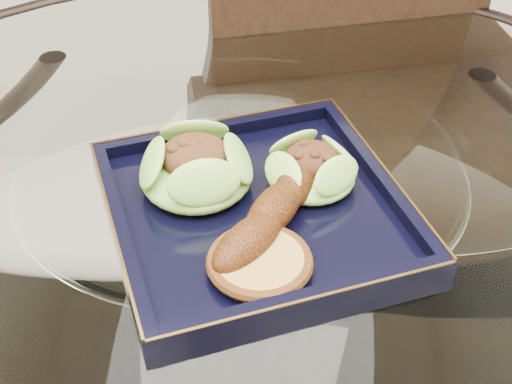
{
  "coord_description": "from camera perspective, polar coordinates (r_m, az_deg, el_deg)",
  "views": [
    {
      "loc": [
        0.06,
        -0.54,
        1.22
      ],
      "look_at": [
        0.02,
        -0.03,
        0.8
      ],
      "focal_mm": 50.0,
      "sensor_mm": 36.0,
      "label": 1
    }
  ],
  "objects": [
    {
      "name": "crumb_patty",
      "position": [
        0.61,
        0.3,
        -5.74
      ],
      "size": [
        0.1,
        0.1,
        0.02
      ],
      "primitive_type": "cylinder",
      "rotation": [
        0.0,
        0.0,
        -0.27
      ],
      "color": "gold",
      "rests_on": "navy_plate"
    },
    {
      "name": "roasted_plantain",
      "position": [
        0.65,
        1.45,
        -1.4
      ],
      "size": [
        0.11,
        0.18,
        0.03
      ],
      "primitive_type": "ellipsoid",
      "rotation": [
        0.0,
        0.0,
        1.15
      ],
      "color": "#5C2809",
      "rests_on": "navy_plate"
    },
    {
      "name": "lettuce_wrap_left",
      "position": [
        0.69,
        -4.81,
        1.68
      ],
      "size": [
        0.13,
        0.13,
        0.04
      ],
      "primitive_type": "ellipsoid",
      "rotation": [
        0.0,
        0.0,
        -0.18
      ],
      "color": "#70A12F",
      "rests_on": "navy_plate"
    },
    {
      "name": "dining_chair",
      "position": [
        1.08,
        8.79,
        0.87
      ],
      "size": [
        0.54,
        0.54,
        1.0
      ],
      "rotation": [
        0.0,
        0.0,
        0.3
      ],
      "color": "black",
      "rests_on": "ground"
    },
    {
      "name": "navy_plate",
      "position": [
        0.68,
        0.0,
        -1.95
      ],
      "size": [
        0.35,
        0.35,
        0.02
      ],
      "primitive_type": "cube",
      "rotation": [
        0.0,
        0.0,
        0.41
      ],
      "color": "black",
      "rests_on": "dining_table"
    },
    {
      "name": "lettuce_wrap_right",
      "position": [
        0.69,
        4.45,
        1.69
      ],
      "size": [
        0.11,
        0.11,
        0.03
      ],
      "primitive_type": "ellipsoid",
      "rotation": [
        0.0,
        0.0,
        0.26
      ],
      "color": "#66AF32",
      "rests_on": "navy_plate"
    },
    {
      "name": "dining_table",
      "position": [
        0.83,
        -0.97,
        -9.5
      ],
      "size": [
        1.13,
        1.13,
        0.77
      ],
      "color": "white",
      "rests_on": "ground"
    }
  ]
}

